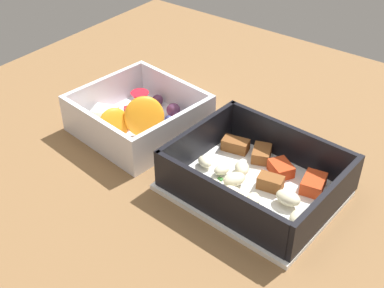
% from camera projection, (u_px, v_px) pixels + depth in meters
% --- Properties ---
extents(table_surface, '(0.80, 0.80, 0.02)m').
position_uv_depth(table_surface, '(193.00, 171.00, 0.61)').
color(table_surface, brown).
rests_on(table_surface, ground).
extents(pasta_container, '(0.19, 0.15, 0.05)m').
position_uv_depth(pasta_container, '(256.00, 179.00, 0.55)').
color(pasta_container, white).
rests_on(pasta_container, table_surface).
extents(fruit_bowl, '(0.16, 0.15, 0.06)m').
position_uv_depth(fruit_bowl, '(138.00, 117.00, 0.65)').
color(fruit_bowl, white).
rests_on(fruit_bowl, table_surface).
extents(candy_bar, '(0.07, 0.05, 0.01)m').
position_uv_depth(candy_bar, '(271.00, 135.00, 0.64)').
color(candy_bar, '#51197A').
rests_on(candy_bar, table_surface).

